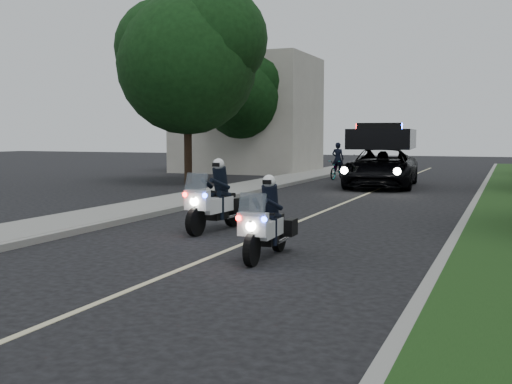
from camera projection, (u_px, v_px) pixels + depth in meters
ground at (185, 268)px, 10.68m from camera, size 120.00×120.00×0.00m
curb_right at (471, 210)px, 18.31m from camera, size 0.20×60.00×0.15m
grass_verge at (496, 211)px, 18.04m from camera, size 1.20×60.00×0.16m
curb_left at (222, 199)px, 21.43m from camera, size 0.20×60.00×0.15m
sidewalk_left at (194, 197)px, 21.85m from camera, size 2.00×60.00×0.16m
building_far at (247, 115)px, 38.08m from camera, size 8.00×6.00×7.00m
lane_marking at (337, 206)px, 19.88m from camera, size 0.12×50.00×0.01m
police_moto_left at (216, 231)px, 14.75m from camera, size 0.90×2.10×1.74m
police_moto_right at (267, 258)px, 11.50m from camera, size 0.71×1.85×1.56m
police_suv at (381, 187)px, 27.16m from camera, size 3.36×6.37×2.99m
bicycle at (338, 179)px, 31.92m from camera, size 0.82×1.92×0.97m
cyclist at (338, 179)px, 31.92m from camera, size 0.62×0.41×1.70m
tree_left_near at (188, 184)px, 28.72m from camera, size 8.10×8.10×10.65m
tree_left_far at (248, 174)px, 36.27m from camera, size 6.03×6.03×8.50m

